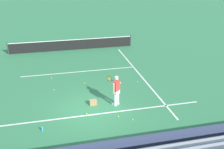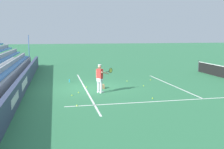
# 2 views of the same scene
# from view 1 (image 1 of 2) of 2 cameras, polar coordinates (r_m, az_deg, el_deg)

# --- Properties ---
(ground_plane) EXTENTS (160.00, 160.00, 0.00)m
(ground_plane) POSITION_cam_1_polar(r_m,az_deg,el_deg) (14.28, -4.51, -7.68)
(ground_plane) COLOR #337A4C
(court_baseline_white) EXTENTS (12.00, 0.10, 0.01)m
(court_baseline_white) POSITION_cam_1_polar(r_m,az_deg,el_deg) (13.86, -4.18, -8.70)
(court_baseline_white) COLOR white
(court_baseline_white) RESTS_ON ground
(court_sideline_white) EXTENTS (0.10, 12.00, 0.01)m
(court_sideline_white) POSITION_cam_1_polar(r_m,az_deg,el_deg) (18.66, 6.06, -0.00)
(court_sideline_white) COLOR white
(court_sideline_white) RESTS_ON ground
(court_service_line_white) EXTENTS (8.22, 0.10, 0.01)m
(court_service_line_white) POSITION_cam_1_polar(r_m,az_deg,el_deg) (19.18, -7.11, 0.61)
(court_service_line_white) COLOR white
(court_service_line_white) RESTS_ON ground
(tennis_player) EXTENTS (0.63, 1.05, 1.71)m
(tennis_player) POSITION_cam_1_polar(r_m,az_deg,el_deg) (14.31, 0.93, -3.46)
(tennis_player) COLOR silver
(tennis_player) RESTS_ON ground
(ball_box_cardboard) EXTENTS (0.41, 0.31, 0.26)m
(ball_box_cardboard) POSITION_cam_1_polar(r_m,az_deg,el_deg) (14.72, -4.14, -6.06)
(ball_box_cardboard) COLOR #A87F51
(ball_box_cardboard) RESTS_ON ground
(tennis_ball_stray_back) EXTENTS (0.07, 0.07, 0.07)m
(tennis_ball_stray_back) POSITION_cam_1_polar(r_m,az_deg,el_deg) (17.32, -6.00, -1.79)
(tennis_ball_stray_back) COLOR #CCE533
(tennis_ball_stray_back) RESTS_ON ground
(tennis_ball_far_right) EXTENTS (0.07, 0.07, 0.07)m
(tennis_ball_far_right) POSITION_cam_1_polar(r_m,az_deg,el_deg) (13.61, 1.34, -9.14)
(tennis_ball_far_right) COLOR #CCE533
(tennis_ball_far_right) RESTS_ON ground
(tennis_ball_by_box) EXTENTS (0.07, 0.07, 0.07)m
(tennis_ball_by_box) POSITION_cam_1_polar(r_m,az_deg,el_deg) (14.24, 13.09, -8.22)
(tennis_ball_by_box) COLOR #CCE533
(tennis_ball_by_box) RESTS_ON ground
(tennis_ball_on_baseline) EXTENTS (0.07, 0.07, 0.07)m
(tennis_ball_on_baseline) POSITION_cam_1_polar(r_m,az_deg,el_deg) (17.42, 5.54, -1.62)
(tennis_ball_on_baseline) COLOR #CCE533
(tennis_ball_on_baseline) RESTS_ON ground
(tennis_ball_midcourt) EXTENTS (0.07, 0.07, 0.07)m
(tennis_ball_midcourt) POSITION_cam_1_polar(r_m,az_deg,el_deg) (13.91, -5.54, -8.49)
(tennis_ball_midcourt) COLOR #CCE533
(tennis_ball_midcourt) RESTS_ON ground
(tennis_ball_far_left) EXTENTS (0.07, 0.07, 0.07)m
(tennis_ball_far_left) POSITION_cam_1_polar(r_m,az_deg,el_deg) (13.41, 4.50, -9.77)
(tennis_ball_far_left) COLOR #CCE533
(tennis_ball_far_left) RESTS_ON ground
(tennis_ball_near_player) EXTENTS (0.07, 0.07, 0.07)m
(tennis_ball_near_player) POSITION_cam_1_polar(r_m,az_deg,el_deg) (16.67, -12.54, -3.29)
(tennis_ball_near_player) COLOR #CCE533
(tennis_ball_near_player) RESTS_ON ground
(tennis_ball_toward_net) EXTENTS (0.07, 0.07, 0.07)m
(tennis_ball_toward_net) POSITION_cam_1_polar(r_m,az_deg,el_deg) (18.40, -13.09, -0.75)
(tennis_ball_toward_net) COLOR #CCE533
(tennis_ball_toward_net) RESTS_ON ground
(water_bottle) EXTENTS (0.07, 0.07, 0.22)m
(water_bottle) POSITION_cam_1_polar(r_m,az_deg,el_deg) (12.98, -14.95, -11.40)
(water_bottle) COLOR #33B2E5
(water_bottle) RESTS_ON ground
(tennis_net) EXTENTS (11.09, 0.09, 1.07)m
(tennis_net) POSITION_cam_1_polar(r_m,az_deg,el_deg) (24.04, -8.67, 6.45)
(tennis_net) COLOR #33383D
(tennis_net) RESTS_ON ground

